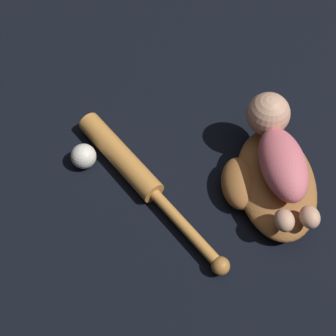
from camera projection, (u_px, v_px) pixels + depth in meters
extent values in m
plane|color=black|center=(285.00, 184.00, 1.27)|extent=(6.00, 6.00, 0.00)
ellipsoid|color=#935B2D|center=(276.00, 182.00, 1.22)|extent=(0.38, 0.29, 0.08)
ellipsoid|color=#935B2D|center=(239.00, 183.00, 1.22)|extent=(0.17, 0.13, 0.08)
ellipsoid|color=#D16670|center=(283.00, 164.00, 1.15)|extent=(0.24, 0.18, 0.09)
sphere|color=tan|center=(268.00, 114.00, 1.22)|extent=(0.12, 0.12, 0.12)
ellipsoid|color=tan|center=(284.00, 220.00, 1.09)|extent=(0.07, 0.07, 0.05)
ellipsoid|color=tan|center=(310.00, 217.00, 1.10)|extent=(0.07, 0.07, 0.05)
cylinder|color=#C6843D|center=(120.00, 156.00, 1.28)|extent=(0.24, 0.28, 0.06)
cylinder|color=#C6843D|center=(186.00, 228.00, 1.16)|extent=(0.18, 0.22, 0.03)
sphere|color=#A97034|center=(221.00, 266.00, 1.11)|extent=(0.05, 0.05, 0.05)
sphere|color=silver|center=(84.00, 156.00, 1.27)|extent=(0.07, 0.07, 0.07)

